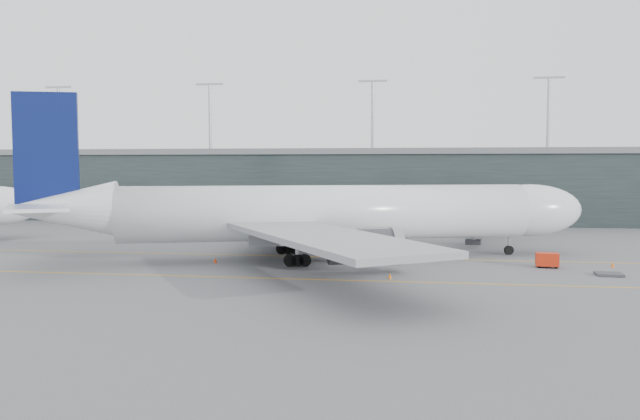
# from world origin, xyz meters

# --- Properties ---
(ground) EXTENTS (320.00, 320.00, 0.00)m
(ground) POSITION_xyz_m (0.00, 0.00, 0.00)
(ground) COLOR #535358
(ground) RESTS_ON ground
(taxiline_a) EXTENTS (160.00, 0.25, 0.02)m
(taxiline_a) POSITION_xyz_m (0.00, -4.00, 0.01)
(taxiline_a) COLOR orange
(taxiline_a) RESTS_ON ground
(taxiline_b) EXTENTS (160.00, 0.25, 0.02)m
(taxiline_b) POSITION_xyz_m (0.00, -20.00, 0.01)
(taxiline_b) COLOR orange
(taxiline_b) RESTS_ON ground
(taxiline_lead_main) EXTENTS (0.25, 60.00, 0.02)m
(taxiline_lead_main) POSITION_xyz_m (5.00, 20.00, 0.01)
(taxiline_lead_main) COLOR orange
(taxiline_lead_main) RESTS_ON ground
(terminal) EXTENTS (240.00, 36.00, 29.00)m
(terminal) POSITION_xyz_m (-0.00, 58.00, 7.62)
(terminal) COLOR #1D2727
(terminal) RESTS_ON ground
(main_aircraft) EXTENTS (70.24, 64.64, 20.11)m
(main_aircraft) POSITION_xyz_m (2.19, -5.86, 5.64)
(main_aircraft) COLOR silver
(main_aircraft) RESTS_ON ground
(jet_bridge) EXTENTS (12.43, 47.58, 7.29)m
(jet_bridge) POSITION_xyz_m (23.89, 26.56, 5.46)
(jet_bridge) COLOR #26272B
(jet_bridge) RESTS_ON ground
(gse_cart) EXTENTS (2.65, 1.84, 1.70)m
(gse_cart) POSITION_xyz_m (28.47, -8.74, 0.95)
(gse_cart) COLOR red
(gse_cart) RESTS_ON ground
(baggage_dolly) EXTENTS (2.83, 2.33, 0.27)m
(baggage_dolly) POSITION_xyz_m (33.84, -13.29, 0.16)
(baggage_dolly) COLOR #35363A
(baggage_dolly) RESTS_ON ground
(uld_a) EXTENTS (2.27, 1.89, 1.92)m
(uld_a) POSITION_xyz_m (-5.80, 10.87, 1.01)
(uld_a) COLOR #38383D
(uld_a) RESTS_ON ground
(uld_b) EXTENTS (2.65, 2.43, 1.94)m
(uld_b) POSITION_xyz_m (-3.60, 11.92, 1.02)
(uld_b) COLOR #38383D
(uld_b) RESTS_ON ground
(uld_c) EXTENTS (2.38, 2.03, 1.93)m
(uld_c) POSITION_xyz_m (0.87, 10.29, 1.02)
(uld_c) COLOR #38383D
(uld_c) RESTS_ON ground
(cone_nose) EXTENTS (0.40, 0.40, 0.64)m
(cone_nose) POSITION_xyz_m (35.98, -7.47, 0.32)
(cone_nose) COLOR #F25D0D
(cone_nose) RESTS_ON ground
(cone_wing_stbd) EXTENTS (0.38, 0.38, 0.61)m
(cone_wing_stbd) POSITION_xyz_m (10.89, -18.45, 0.30)
(cone_wing_stbd) COLOR orange
(cone_wing_stbd) RESTS_ON ground
(cone_wing_port) EXTENTS (0.47, 0.47, 0.75)m
(cone_wing_port) POSITION_xyz_m (6.69, 10.04, 0.38)
(cone_wing_port) COLOR #D5570B
(cone_wing_port) RESTS_ON ground
(cone_tail) EXTENTS (0.44, 0.44, 0.69)m
(cone_tail) POSITION_xyz_m (-10.20, -10.84, 0.35)
(cone_tail) COLOR #E03F0C
(cone_tail) RESTS_ON ground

